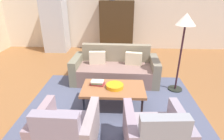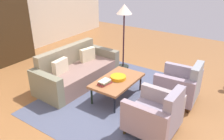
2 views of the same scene
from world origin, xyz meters
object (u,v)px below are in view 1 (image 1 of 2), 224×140
armchair_right (155,137)px  refrigerator (56,26)px  couch (115,69)px  book_stack (97,83)px  cabinet (116,27)px  fruit_bowl (115,86)px  coffee_table (113,89)px  armchair_left (66,134)px  floor_lamp (185,27)px

armchair_right → refrigerator: refrigerator is taller
refrigerator → couch: bearing=-46.7°
book_stack → cabinet: (0.29, 3.59, 0.44)m
armchair_right → fruit_bowl: 1.31m
book_stack → coffee_table: bearing=-18.0°
couch → refrigerator: size_ratio=1.15×
fruit_bowl → book_stack: size_ratio=1.12×
armchair_right → cabinet: (-0.63, 4.86, 0.56)m
fruit_bowl → armchair_left: bearing=-118.3°
coffee_table → cabinet: 3.72m
cabinet → coffee_table: bearing=-89.6°
refrigerator → armchair_left: bearing=-70.8°
coffee_table → refrigerator: 4.27m
couch → armchair_left: size_ratio=2.42×
armchair_left → fruit_bowl: bearing=63.0°
cabinet → floor_lamp: (1.44, -2.96, 0.54)m
cabinet → book_stack: bearing=-94.6°
armchair_left → armchair_right: 1.21m
coffee_table → armchair_left: (-0.60, -1.17, -0.04)m
floor_lamp → refrigerator: bearing=142.1°
floor_lamp → book_stack: bearing=-160.2°
couch → floor_lamp: (1.41, -0.46, 1.16)m
couch → cabinet: (-0.03, 2.50, 0.61)m
cabinet → refrigerator: (-2.23, -0.10, 0.03)m
couch → armchair_right: (0.60, -2.35, 0.06)m
coffee_table → fruit_bowl: size_ratio=3.62×
fruit_bowl → floor_lamp: size_ratio=0.19×
book_stack → floor_lamp: bearing=19.8°
couch → cabinet: size_ratio=1.18×
couch → armchair_right: size_ratio=2.42×
armchair_left → armchair_right: size_ratio=1.00×
armchair_right → refrigerator: 5.58m
fruit_bowl → couch: bearing=91.2°
book_stack → refrigerator: (-1.94, 3.48, 0.46)m
couch → floor_lamp: size_ratio=1.24×
armchair_left → refrigerator: size_ratio=0.48×
couch → book_stack: 1.14m
armchair_left → book_stack: 1.31m
coffee_table → armchair_right: size_ratio=1.36×
armchair_left → book_stack: armchair_left is taller
book_stack → refrigerator: 4.01m
floor_lamp → fruit_bowl: bearing=-152.4°
refrigerator → coffee_table: bearing=-57.8°
couch → fruit_bowl: size_ratio=6.42×
armchair_left → floor_lamp: size_ratio=0.51×
coffee_table → book_stack: bearing=162.0°
armchair_right → book_stack: 1.57m
book_stack → refrigerator: size_ratio=0.16×
armchair_left → fruit_bowl: armchair_left is taller
couch → fruit_bowl: bearing=93.1°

